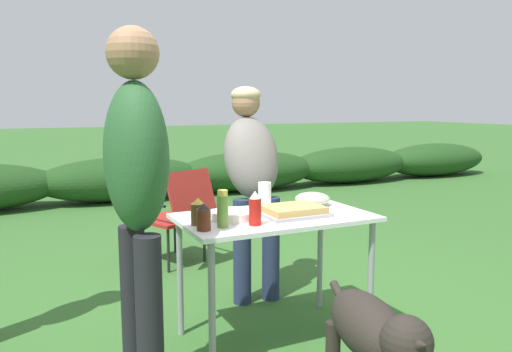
{
  "coord_description": "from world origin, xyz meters",
  "views": [
    {
      "loc": [
        -1.3,
        -2.49,
        1.37
      ],
      "look_at": [
        0.14,
        0.54,
        0.89
      ],
      "focal_mm": 35.0,
      "sensor_mm": 36.0,
      "label": 1
    }
  ],
  "objects_px": {
    "food_tray": "(293,211)",
    "dog": "(372,342)",
    "plate_stack": "(233,215)",
    "standing_person_in_red_jacket": "(137,184)",
    "bbq_sauce_bottle": "(204,217)",
    "beer_bottle": "(198,212)",
    "standing_person_in_olive_jacket": "(252,170)",
    "folding_table": "(275,228)",
    "paper_cup_stack": "(265,195)",
    "mixing_bowl": "(312,199)",
    "relish_jar": "(223,209)",
    "camp_chair_green_behind_table": "(179,211)",
    "ketchup_bottle": "(255,209)"
  },
  "relations": [
    {
      "from": "mixing_bowl",
      "to": "relish_jar",
      "type": "xyz_separation_m",
      "value": [
        -0.72,
        -0.29,
        0.05
      ]
    },
    {
      "from": "relish_jar",
      "to": "dog",
      "type": "height_order",
      "value": "relish_jar"
    },
    {
      "from": "folding_table",
      "to": "plate_stack",
      "type": "xyz_separation_m",
      "value": [
        -0.25,
        0.01,
        0.1
      ]
    },
    {
      "from": "plate_stack",
      "to": "standing_person_in_red_jacket",
      "type": "distance_m",
      "value": 0.73
    },
    {
      "from": "plate_stack",
      "to": "beer_bottle",
      "type": "relative_size",
      "value": 1.77
    },
    {
      "from": "beer_bottle",
      "to": "standing_person_in_olive_jacket",
      "type": "distance_m",
      "value": 0.93
    },
    {
      "from": "dog",
      "to": "camp_chair_green_behind_table",
      "type": "distance_m",
      "value": 2.64
    },
    {
      "from": "folding_table",
      "to": "relish_jar",
      "type": "bearing_deg",
      "value": -160.22
    },
    {
      "from": "dog",
      "to": "camp_chair_green_behind_table",
      "type": "height_order",
      "value": "camp_chair_green_behind_table"
    },
    {
      "from": "folding_table",
      "to": "bbq_sauce_bottle",
      "type": "relative_size",
      "value": 7.81
    },
    {
      "from": "beer_bottle",
      "to": "bbq_sauce_bottle",
      "type": "xyz_separation_m",
      "value": [
        -0.01,
        -0.13,
        -0.0
      ]
    },
    {
      "from": "paper_cup_stack",
      "to": "ketchup_bottle",
      "type": "relative_size",
      "value": 0.84
    },
    {
      "from": "plate_stack",
      "to": "camp_chair_green_behind_table",
      "type": "distance_m",
      "value": 1.58
    },
    {
      "from": "folding_table",
      "to": "plate_stack",
      "type": "relative_size",
      "value": 4.31
    },
    {
      "from": "standing_person_in_olive_jacket",
      "to": "food_tray",
      "type": "bearing_deg",
      "value": -90.0
    },
    {
      "from": "food_tray",
      "to": "dog",
      "type": "xyz_separation_m",
      "value": [
        -0.25,
        -1.03,
        -0.28
      ]
    },
    {
      "from": "standing_person_in_olive_jacket",
      "to": "bbq_sauce_bottle",
      "type": "bearing_deg",
      "value": -123.55
    },
    {
      "from": "standing_person_in_olive_jacket",
      "to": "dog",
      "type": "bearing_deg",
      "value": -95.06
    },
    {
      "from": "food_tray",
      "to": "paper_cup_stack",
      "type": "relative_size",
      "value": 2.4
    },
    {
      "from": "beer_bottle",
      "to": "dog",
      "type": "height_order",
      "value": "beer_bottle"
    },
    {
      "from": "mixing_bowl",
      "to": "camp_chair_green_behind_table",
      "type": "height_order",
      "value": "camp_chair_green_behind_table"
    },
    {
      "from": "bbq_sauce_bottle",
      "to": "ketchup_bottle",
      "type": "xyz_separation_m",
      "value": [
        0.28,
        -0.01,
        0.02
      ]
    },
    {
      "from": "food_tray",
      "to": "plate_stack",
      "type": "height_order",
      "value": "food_tray"
    },
    {
      "from": "beer_bottle",
      "to": "standing_person_in_red_jacket",
      "type": "bearing_deg",
      "value": -142.52
    },
    {
      "from": "paper_cup_stack",
      "to": "standing_person_in_olive_jacket",
      "type": "distance_m",
      "value": 0.43
    },
    {
      "from": "folding_table",
      "to": "dog",
      "type": "distance_m",
      "value": 1.11
    },
    {
      "from": "bbq_sauce_bottle",
      "to": "standing_person_in_olive_jacket",
      "type": "bearing_deg",
      "value": 51.38
    },
    {
      "from": "ketchup_bottle",
      "to": "camp_chair_green_behind_table",
      "type": "height_order",
      "value": "ketchup_bottle"
    },
    {
      "from": "relish_jar",
      "to": "ketchup_bottle",
      "type": "xyz_separation_m",
      "value": [
        0.17,
        -0.03,
        -0.01
      ]
    },
    {
      "from": "standing_person_in_red_jacket",
      "to": "mixing_bowl",
      "type": "bearing_deg",
      "value": -75.77
    },
    {
      "from": "folding_table",
      "to": "standing_person_in_olive_jacket",
      "type": "height_order",
      "value": "standing_person_in_olive_jacket"
    },
    {
      "from": "ketchup_bottle",
      "to": "standing_person_in_olive_jacket",
      "type": "height_order",
      "value": "standing_person_in_olive_jacket"
    },
    {
      "from": "mixing_bowl",
      "to": "standing_person_in_olive_jacket",
      "type": "relative_size",
      "value": 0.15
    },
    {
      "from": "bbq_sauce_bottle",
      "to": "dog",
      "type": "relative_size",
      "value": 0.18
    },
    {
      "from": "mixing_bowl",
      "to": "ketchup_bottle",
      "type": "bearing_deg",
      "value": -150.02
    },
    {
      "from": "standing_person_in_olive_jacket",
      "to": "mixing_bowl",
      "type": "bearing_deg",
      "value": -63.34
    },
    {
      "from": "mixing_bowl",
      "to": "beer_bottle",
      "type": "xyz_separation_m",
      "value": [
        -0.82,
        -0.18,
        0.03
      ]
    },
    {
      "from": "food_tray",
      "to": "ketchup_bottle",
      "type": "height_order",
      "value": "ketchup_bottle"
    },
    {
      "from": "beer_bottle",
      "to": "dog",
      "type": "relative_size",
      "value": 0.18
    },
    {
      "from": "camp_chair_green_behind_table",
      "to": "beer_bottle",
      "type": "bearing_deg",
      "value": -126.36
    },
    {
      "from": "plate_stack",
      "to": "paper_cup_stack",
      "type": "distance_m",
      "value": 0.38
    },
    {
      "from": "plate_stack",
      "to": "beer_bottle",
      "type": "bearing_deg",
      "value": -169.81
    },
    {
      "from": "standing_person_in_olive_jacket",
      "to": "camp_chair_green_behind_table",
      "type": "bearing_deg",
      "value": 110.91
    },
    {
      "from": "bbq_sauce_bottle",
      "to": "standing_person_in_red_jacket",
      "type": "bearing_deg",
      "value": -156.21
    },
    {
      "from": "paper_cup_stack",
      "to": "bbq_sauce_bottle",
      "type": "bearing_deg",
      "value": -143.95
    },
    {
      "from": "standing_person_in_olive_jacket",
      "to": "relish_jar",
      "type": "bearing_deg",
      "value": -119.06
    },
    {
      "from": "mixing_bowl",
      "to": "folding_table",
      "type": "bearing_deg",
      "value": -156.26
    },
    {
      "from": "relish_jar",
      "to": "standing_person_in_red_jacket",
      "type": "relative_size",
      "value": 0.11
    },
    {
      "from": "dog",
      "to": "bbq_sauce_bottle",
      "type": "bearing_deg",
      "value": -56.84
    },
    {
      "from": "mixing_bowl",
      "to": "paper_cup_stack",
      "type": "distance_m",
      "value": 0.31
    }
  ]
}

